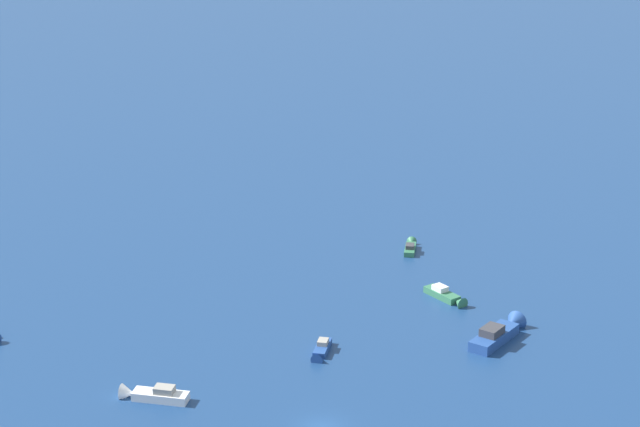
{
  "coord_description": "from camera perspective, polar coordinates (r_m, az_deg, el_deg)",
  "views": [
    {
      "loc": [
        -99.05,
        -51.84,
        62.8
      ],
      "look_at": [
        0.75,
        0.6,
        21.95
      ],
      "focal_mm": 72.91,
      "sensor_mm": 36.0,
      "label": 1
    }
  ],
  "objects": [
    {
      "name": "motorboat_offshore",
      "position": [
        147.37,
        7.89,
        -5.19
      ],
      "size": [
        9.54,
        3.65,
        2.7
      ],
      "color": "#23478C",
      "rests_on": "ground_plane"
    },
    {
      "name": "motorboat_trailing",
      "position": [
        134.28,
        -7.42,
        -7.88
      ],
      "size": [
        3.65,
        7.32,
        2.06
      ],
      "color": "white",
      "rests_on": "ground_plane"
    },
    {
      "name": "motorboat_mid_cluster",
      "position": [
        171.45,
        3.99,
        -1.47
      ],
      "size": [
        5.3,
        2.99,
        1.5
      ],
      "color": "#33704C",
      "rests_on": "ground_plane"
    },
    {
      "name": "motorboat_ahead",
      "position": [
        156.63,
        5.59,
        -3.63
      ],
      "size": [
        4.16,
        6.31,
        1.81
      ],
      "color": "#33704C",
      "rests_on": "ground_plane"
    },
    {
      "name": "motorboat_inshore",
      "position": [
        142.62,
        0.05,
        -6.02
      ],
      "size": [
        5.41,
        2.76,
        1.52
      ],
      "color": "#23478C",
      "rests_on": "ground_plane"
    }
  ]
}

